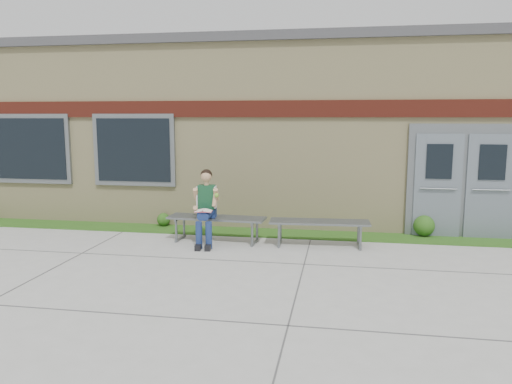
# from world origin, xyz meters

# --- Properties ---
(ground) EXTENTS (80.00, 80.00, 0.00)m
(ground) POSITION_xyz_m (0.00, 0.00, 0.00)
(ground) COLOR #9E9E99
(ground) RESTS_ON ground
(grass_strip) EXTENTS (16.00, 0.80, 0.02)m
(grass_strip) POSITION_xyz_m (0.00, 2.60, 0.01)
(grass_strip) COLOR #284713
(grass_strip) RESTS_ON ground
(school_building) EXTENTS (16.20, 6.22, 4.20)m
(school_building) POSITION_xyz_m (-0.00, 5.99, 2.10)
(school_building) COLOR beige
(school_building) RESTS_ON ground
(bench_left) EXTENTS (1.94, 0.63, 0.50)m
(bench_left) POSITION_xyz_m (-0.81, 1.75, 0.38)
(bench_left) COLOR slate
(bench_left) RESTS_ON ground
(bench_right) EXTENTS (1.90, 0.62, 0.49)m
(bench_right) POSITION_xyz_m (1.19, 1.75, 0.38)
(bench_right) COLOR slate
(bench_right) RESTS_ON ground
(girl) EXTENTS (0.53, 0.87, 1.44)m
(girl) POSITION_xyz_m (-0.97, 1.53, 0.76)
(girl) COLOR navy
(girl) RESTS_ON ground
(shrub_mid) EXTENTS (0.29, 0.29, 0.29)m
(shrub_mid) POSITION_xyz_m (-2.32, 2.85, 0.16)
(shrub_mid) COLOR #284713
(shrub_mid) RESTS_ON grass_strip
(shrub_east) EXTENTS (0.43, 0.43, 0.43)m
(shrub_east) POSITION_xyz_m (3.27, 2.85, 0.23)
(shrub_east) COLOR #284713
(shrub_east) RESTS_ON grass_strip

